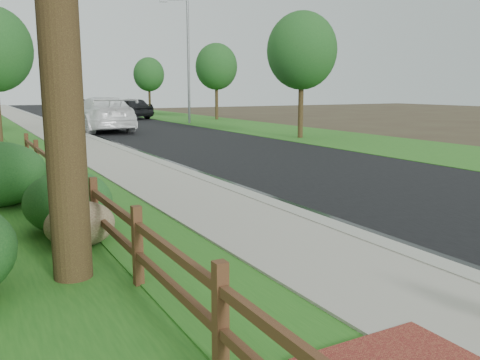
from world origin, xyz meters
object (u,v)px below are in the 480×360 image
white_suv (102,114)px  streetlight (186,53)px  dark_car_mid (130,108)px  ranch_fence (80,193)px

white_suv → streetlight: size_ratio=0.79×
dark_car_mid → ranch_fence: bearing=60.2°
white_suv → streetlight: streetlight is taller
dark_car_mid → white_suv: bearing=54.4°
ranch_fence → dark_car_mid: dark_car_mid is taller
white_suv → dark_car_mid: 12.74m
white_suv → streetlight: 9.00m
streetlight → dark_car_mid: bearing=103.8°
white_suv → ranch_fence: bearing=75.2°
ranch_fence → dark_car_mid: 34.44m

